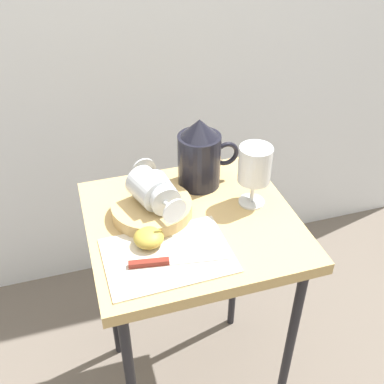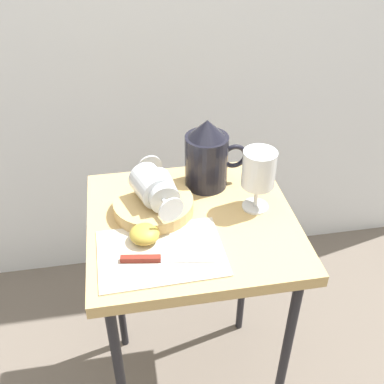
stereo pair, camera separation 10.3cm
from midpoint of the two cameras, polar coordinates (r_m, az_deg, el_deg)
name	(u,v)px [view 1 (the left image)]	position (r m, az deg, el deg)	size (l,w,h in m)	color
ground_plane	(192,382)	(1.61, -1.99, -22.67)	(6.00, 6.00, 0.00)	#665B51
curtain_drape	(131,4)	(1.49, -9.74, 22.10)	(2.40, 0.03, 2.05)	white
table	(192,244)	(1.13, -2.62, -6.56)	(0.49, 0.46, 0.69)	tan
linen_napkin	(168,255)	(0.99, -6.05, -7.97)	(0.27, 0.19, 0.00)	beige
basket_tray	(152,209)	(1.09, -7.72, -2.16)	(0.19, 0.19, 0.04)	tan
pitcher	(200,159)	(1.16, -1.59, 4.08)	(0.16, 0.11, 0.19)	black
wine_glass_upright	(255,168)	(1.08, 5.11, 2.96)	(0.08, 0.08, 0.16)	silver
wine_glass_tipped_near	(150,189)	(1.06, -8.03, 0.23)	(0.11, 0.16, 0.08)	silver
wine_glass_tipped_far	(159,191)	(1.06, -6.94, -0.02)	(0.09, 0.16, 0.07)	silver
apple_half_left	(149,238)	(1.01, -8.36, -5.77)	(0.07, 0.07, 0.04)	#B29938
knife	(165,262)	(0.97, -6.49, -8.76)	(0.22, 0.05, 0.01)	silver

